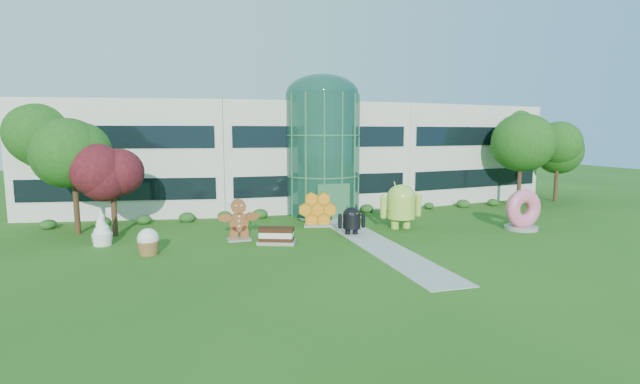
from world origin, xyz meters
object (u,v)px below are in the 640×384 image
object	(u,v)px
android_green	(401,203)
donut	(522,209)
gingerbread	(239,220)
android_black	(352,219)

from	to	relation	value
android_green	donut	size ratio (longest dim) A/B	1.27
android_green	gingerbread	distance (m)	11.41
donut	android_green	bearing A→B (deg)	157.97
gingerbread	android_black	bearing A→B (deg)	-4.16
android_black	donut	bearing A→B (deg)	-1.20
android_black	donut	world-z (taller)	donut
android_black	gingerbread	size ratio (longest dim) A/B	0.76
android_green	gingerbread	world-z (taller)	android_green
donut	gingerbread	size ratio (longest dim) A/B	1.01
android_black	donut	xyz separation A→B (m)	(11.92, -1.82, 0.36)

